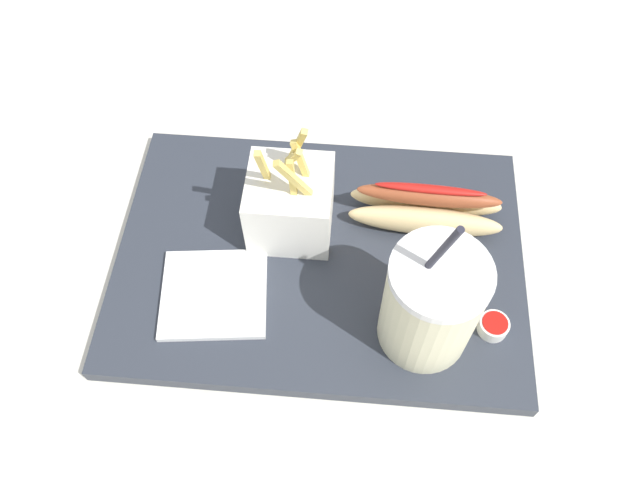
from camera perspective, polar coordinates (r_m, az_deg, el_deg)
name	(u,v)px	position (r m, az deg, el deg)	size (l,w,h in m)	color
ground_plane	(320,266)	(0.76, 0.00, -2.38)	(2.40, 2.40, 0.02)	silver
food_tray	(320,258)	(0.74, 0.00, -1.62)	(0.48, 0.34, 0.02)	#2D333D
soda_cup	(431,304)	(0.64, 10.20, -5.80)	(0.10, 0.10, 0.22)	beige
fries_basket	(290,203)	(0.72, -2.75, 3.39)	(0.10, 0.09, 0.16)	white
hot_dog_1	(426,208)	(0.75, 9.74, 2.95)	(0.19, 0.07, 0.07)	#E5C689
ketchup_cup_1	(494,326)	(0.71, 15.70, -7.61)	(0.03, 0.03, 0.02)	white
napkin_stack	(214,294)	(0.72, -9.73, -4.91)	(0.12, 0.11, 0.01)	white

